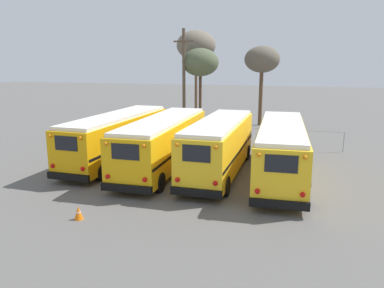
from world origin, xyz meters
The scene contains 11 objects.
ground_plane centered at (0.00, 0.00, 0.00)m, with size 160.00×160.00×0.00m, color #5B5956.
school_bus_0 centered at (-5.04, 0.99, 1.62)m, with size 2.82×10.63×2.98m.
school_bus_1 centered at (-1.68, 0.21, 1.63)m, with size 2.68×10.77×2.99m.
school_bus_2 centered at (1.68, 0.02, 1.66)m, with size 2.55×9.72×3.06m.
school_bus_3 centered at (5.04, 0.12, 1.62)m, with size 2.84×10.86×2.96m.
utility_pole centered at (-3.93, 11.84, 4.66)m, with size 1.80×0.28×8.98m.
bare_tree_0 centered at (-2.75, 13.05, 6.09)m, with size 3.28×3.28×7.37m.
bare_tree_1 centered at (2.29, 17.33, 6.32)m, with size 3.39×3.39×7.68m.
bare_tree_2 centered at (-4.08, 16.56, 7.70)m, with size 3.83×3.83×9.19m.
fence_line centered at (0.00, 7.41, 0.99)m, with size 18.13×0.06×1.42m.
traffic_cone centered at (-2.49, -7.69, 0.28)m, with size 0.36×0.36×0.55m.
Camera 1 is at (5.65, -20.00, 6.21)m, focal length 35.00 mm.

